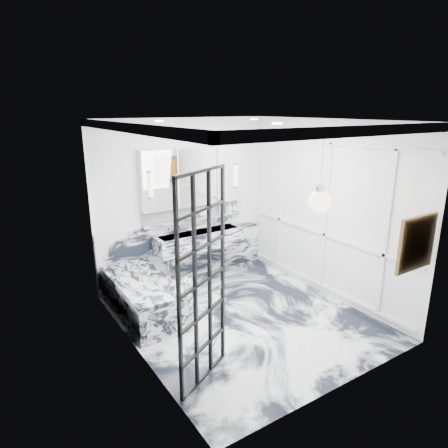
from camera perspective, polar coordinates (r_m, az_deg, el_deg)
floor at (r=6.01m, az=2.78°, el=-13.19°), size 3.60×3.60×0.00m
ceiling at (r=5.23m, az=3.22°, el=14.57°), size 3.60×3.60×0.00m
wall_back at (r=6.94m, az=-5.74°, el=3.29°), size 3.60×0.00×3.60m
wall_front at (r=4.22m, az=17.52°, el=-6.18°), size 3.60×0.00×3.60m
wall_left at (r=4.74m, az=-12.93°, el=-3.30°), size 0.00×3.60×3.60m
wall_right at (r=6.49m, az=14.53°, el=1.92°), size 0.00×3.60×3.60m
marble_clad_back at (r=7.17m, az=-5.45°, el=-3.58°), size 3.18×0.05×1.05m
marble_clad_left at (r=4.77m, az=-12.72°, el=-3.94°), size 0.02×3.56×2.68m
panel_molding at (r=6.50m, az=14.34°, el=1.04°), size 0.03×3.40×2.30m
soap_bottle_a at (r=7.25m, az=-0.47°, el=2.22°), size 0.08×0.08×0.20m
soap_bottle_b at (r=7.35m, az=0.72°, el=2.36°), size 0.11×0.11×0.19m
soap_bottle_c at (r=7.42m, az=1.51°, el=2.33°), size 0.13×0.13×0.14m
face_pot at (r=7.07m, az=-3.05°, el=1.62°), size 0.16×0.16×0.16m
amber_bottle at (r=7.26m, az=-0.48°, el=1.84°), size 0.04×0.04×0.10m
flower_vase at (r=5.40m, az=-5.37°, el=-9.50°), size 0.08×0.08×0.12m
crittall_door at (r=4.28m, az=-3.08°, el=-8.24°), size 0.79×0.45×2.36m
artwork at (r=5.16m, az=25.83°, el=-2.49°), size 0.56×0.05×0.56m
pendant_light at (r=4.32m, az=13.48°, el=3.12°), size 0.24×0.24×0.24m
trough_sink at (r=6.99m, az=-3.57°, el=-2.30°), size 1.60×0.45×0.30m
ledge at (r=7.02m, az=-4.28°, el=0.70°), size 1.90×0.14×0.04m
subway_tile at (r=7.04m, az=-4.55°, el=1.87°), size 1.90×0.03×0.23m
mirror_cabinet at (r=6.86m, az=-4.43°, el=6.74°), size 1.90×0.16×1.00m
sconce_left at (r=6.44m, az=-10.46°, el=5.52°), size 0.07×0.07×0.40m
sconce_right at (r=7.21m, az=1.71°, el=6.93°), size 0.07×0.07×0.40m
bathtub at (r=6.09m, az=-11.44°, el=-10.17°), size 0.75×1.65×0.55m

